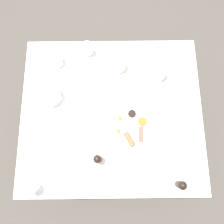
% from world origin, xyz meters
% --- Properties ---
extents(ground_plane, '(8.00, 8.00, 0.00)m').
position_xyz_m(ground_plane, '(0.00, 0.00, 0.00)').
color(ground_plane, '#4C4742').
extents(table, '(1.03, 1.16, 0.78)m').
position_xyz_m(table, '(0.00, 0.00, 0.71)').
color(table, white).
rests_on(table, ground_plane).
extents(breakfast_plate, '(0.31, 0.31, 0.04)m').
position_xyz_m(breakfast_plate, '(-0.09, -0.12, 0.79)').
color(breakfast_plate, white).
rests_on(breakfast_plate, table).
extents(teapot_near, '(0.17, 0.15, 0.12)m').
position_xyz_m(teapot_near, '(0.10, 0.38, 0.83)').
color(teapot_near, white).
rests_on(teapot_near, table).
extents(teacup_with_saucer_left, '(0.15, 0.15, 0.07)m').
position_xyz_m(teacup_with_saucer_left, '(0.35, 0.36, 0.81)').
color(teacup_with_saucer_left, white).
rests_on(teacup_with_saucer_left, table).
extents(teacup_with_saucer_right, '(0.15, 0.15, 0.07)m').
position_xyz_m(teacup_with_saucer_right, '(0.31, -0.06, 0.81)').
color(teacup_with_saucer_right, white).
rests_on(teacup_with_saucer_right, table).
extents(water_glass_tall, '(0.07, 0.07, 0.09)m').
position_xyz_m(water_glass_tall, '(0.43, 0.16, 0.83)').
color(water_glass_tall, white).
rests_on(water_glass_tall, table).
extents(water_glass_short, '(0.07, 0.07, 0.09)m').
position_xyz_m(water_glass_short, '(-0.45, 0.45, 0.83)').
color(water_glass_short, white).
rests_on(water_glass_short, table).
extents(creamer_jug, '(0.09, 0.07, 0.07)m').
position_xyz_m(creamer_jug, '(0.25, -0.32, 0.81)').
color(creamer_jug, white).
rests_on(creamer_jug, table).
extents(pepper_grinder, '(0.05, 0.05, 0.10)m').
position_xyz_m(pepper_grinder, '(-0.29, 0.08, 0.83)').
color(pepper_grinder, black).
rests_on(pepper_grinder, table).
extents(salt_grinder, '(0.05, 0.05, 0.10)m').
position_xyz_m(salt_grinder, '(-0.44, -0.39, 0.83)').
color(salt_grinder, black).
rests_on(salt_grinder, table).
extents(napkin_folded, '(0.20, 0.19, 0.01)m').
position_xyz_m(napkin_folded, '(-0.33, 0.27, 0.78)').
color(napkin_folded, white).
rests_on(napkin_folded, table).
extents(fork_by_plate, '(0.14, 0.11, 0.00)m').
position_xyz_m(fork_by_plate, '(-0.04, 0.16, 0.78)').
color(fork_by_plate, silver).
rests_on(fork_by_plate, table).
extents(knife_by_plate, '(0.21, 0.08, 0.00)m').
position_xyz_m(knife_by_plate, '(0.04, -0.39, 0.78)').
color(knife_by_plate, silver).
rests_on(knife_by_plate, table).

